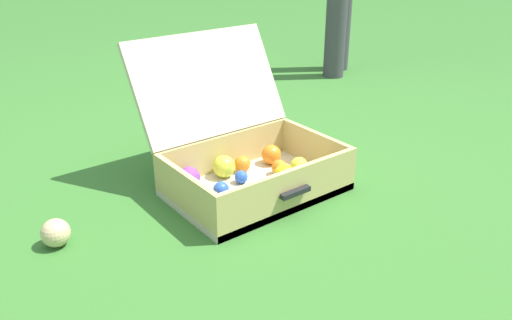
% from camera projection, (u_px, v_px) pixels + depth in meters
% --- Properties ---
extents(ground_plane, '(16.00, 16.00, 0.00)m').
position_uv_depth(ground_plane, '(252.00, 183.00, 1.83)').
color(ground_plane, '#336B28').
extents(open_suitcase, '(0.56, 0.59, 0.48)m').
position_uv_depth(open_suitcase, '(243.00, 155.00, 1.78)').
color(open_suitcase, beige).
rests_on(open_suitcase, ground).
extents(stray_ball_on_grass, '(0.08, 0.08, 0.08)m').
position_uv_depth(stray_ball_on_grass, '(56.00, 233.00, 1.46)').
color(stray_ball_on_grass, '#D1B784').
rests_on(stray_ball_on_grass, ground).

